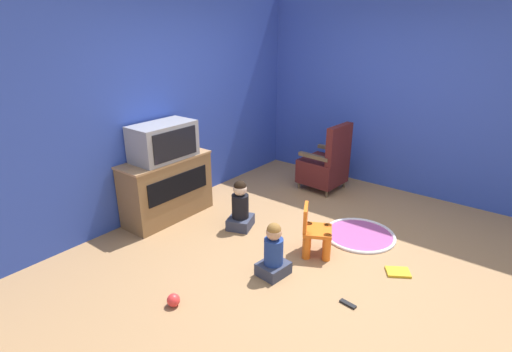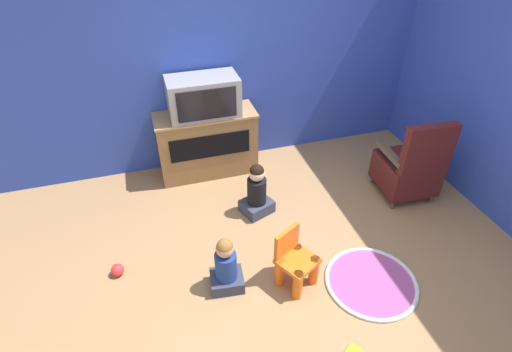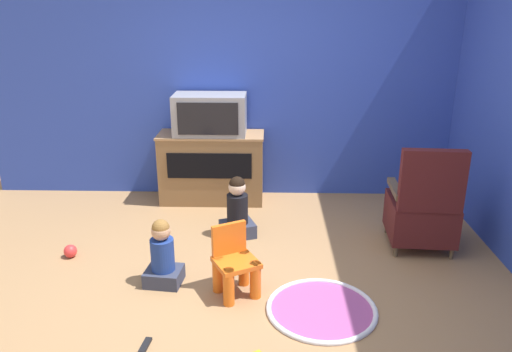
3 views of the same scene
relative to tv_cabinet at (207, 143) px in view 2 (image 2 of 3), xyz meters
name	(u,v)px [view 2 (image 2 of 3)]	position (x,y,z in m)	size (l,w,h in m)	color
ground_plane	(300,272)	(0.47, -1.81, -0.40)	(30.00, 30.00, 0.00)	#9E754C
wall_back	(205,47)	(0.12, 0.30, 1.02)	(5.30, 0.12, 2.83)	#2D47B2
tv_cabinet	(207,143)	(0.00, 0.00, 0.00)	(1.14, 0.45, 0.77)	brown
television	(203,96)	(0.00, -0.01, 0.59)	(0.76, 0.43, 0.43)	#939399
black_armchair	(410,168)	(2.00, -1.10, -0.03)	(0.59, 0.61, 0.98)	brown
yellow_kid_chair	(295,264)	(0.38, -1.88, -0.18)	(0.41, 0.40, 0.54)	orange
play_mat	(371,282)	(1.02, -2.10, -0.39)	(0.81, 0.81, 0.04)	#A54C8C
child_watching_left	(226,267)	(-0.20, -1.76, -0.16)	(0.31, 0.28, 0.55)	#33384C
child_watching_center	(257,192)	(0.34, -0.89, -0.14)	(0.38, 0.36, 0.60)	#33384C
toy_ball	(118,270)	(-1.10, -1.36, -0.34)	(0.11, 0.11, 0.11)	red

